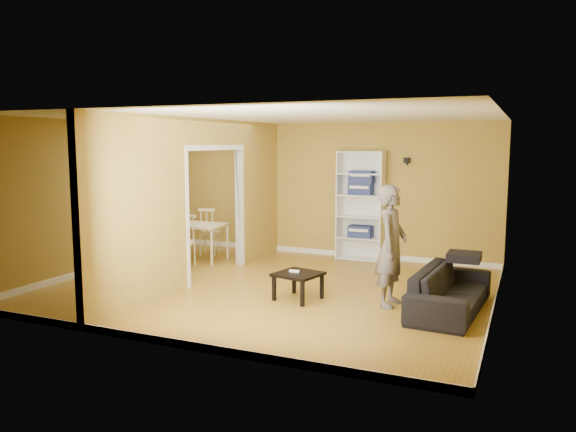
# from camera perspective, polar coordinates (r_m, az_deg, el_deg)

# --- Properties ---
(room_shell) EXTENTS (6.50, 6.50, 6.50)m
(room_shell) POSITION_cam_1_polar(r_m,az_deg,el_deg) (8.51, -1.77, 1.24)
(room_shell) COLOR olive
(room_shell) RESTS_ON ground
(partition) EXTENTS (0.22, 5.50, 2.60)m
(partition) POSITION_cam_1_polar(r_m,az_deg,el_deg) (9.08, -8.65, 1.55)
(partition) COLOR #AC843C
(partition) RESTS_ON ground
(wall_speaker) EXTENTS (0.10, 0.10, 0.10)m
(wall_speaker) POSITION_cam_1_polar(r_m,az_deg,el_deg) (10.56, 11.97, 5.56)
(wall_speaker) COLOR black
(wall_speaker) RESTS_ON room_shell
(sofa) EXTENTS (2.02, 0.99, 0.75)m
(sofa) POSITION_cam_1_polar(r_m,az_deg,el_deg) (7.76, 16.17, -6.61)
(sofa) COLOR #232327
(sofa) RESTS_ON ground
(person) EXTENTS (0.73, 0.58, 1.95)m
(person) POSITION_cam_1_polar(r_m,az_deg,el_deg) (7.73, 10.49, -1.95)
(person) COLOR slate
(person) RESTS_ON ground
(bookshelf) EXTENTS (0.87, 0.38, 2.07)m
(bookshelf) POSITION_cam_1_polar(r_m,az_deg,el_deg) (10.74, 7.46, 1.05)
(bookshelf) COLOR white
(bookshelf) RESTS_ON ground
(paper_box_navy_a) EXTENTS (0.43, 0.28, 0.22)m
(paper_box_navy_a) POSITION_cam_1_polar(r_m,az_deg,el_deg) (10.75, 7.37, -1.56)
(paper_box_navy_a) COLOR navy
(paper_box_navy_a) RESTS_ON bookshelf
(paper_box_navy_b) EXTENTS (0.43, 0.28, 0.22)m
(paper_box_navy_b) POSITION_cam_1_polar(r_m,az_deg,el_deg) (10.66, 7.41, 2.75)
(paper_box_navy_b) COLOR navy
(paper_box_navy_b) RESTS_ON bookshelf
(paper_box_navy_c) EXTENTS (0.45, 0.29, 0.23)m
(paper_box_navy_c) POSITION_cam_1_polar(r_m,az_deg,el_deg) (10.64, 7.51, 3.99)
(paper_box_navy_c) COLOR #171854
(paper_box_navy_c) RESTS_ON bookshelf
(coffee_table) EXTENTS (0.59, 0.59, 0.39)m
(coffee_table) POSITION_cam_1_polar(r_m,az_deg,el_deg) (8.00, 1.04, -6.19)
(coffee_table) COLOR black
(coffee_table) RESTS_ON ground
(game_controller) EXTENTS (0.15, 0.04, 0.03)m
(game_controller) POSITION_cam_1_polar(r_m,az_deg,el_deg) (8.03, 0.66, -5.61)
(game_controller) COLOR white
(game_controller) RESTS_ON coffee_table
(dining_table) EXTENTS (1.11, 0.74, 0.69)m
(dining_table) POSITION_cam_1_polar(r_m,az_deg,el_deg) (10.80, -9.38, -1.18)
(dining_table) COLOR beige
(dining_table) RESTS_ON ground
(chair_left) EXTENTS (0.54, 0.54, 1.04)m
(chair_left) POSITION_cam_1_polar(r_m,az_deg,el_deg) (11.31, -12.64, -1.38)
(chair_left) COLOR #CDB381
(chair_left) RESTS_ON ground
(chair_near) EXTENTS (0.47, 0.47, 0.94)m
(chair_near) POSITION_cam_1_polar(r_m,az_deg,el_deg) (10.26, -10.66, -2.51)
(chair_near) COLOR #D9B17D
(chair_near) RESTS_ON ground
(chair_far) EXTENTS (0.52, 0.52, 0.95)m
(chair_far) POSITION_cam_1_polar(r_m,az_deg,el_deg) (11.30, -7.98, -1.51)
(chair_far) COLOR #D3B775
(chair_far) RESTS_ON ground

